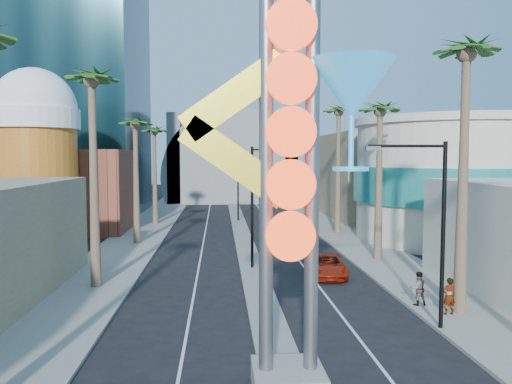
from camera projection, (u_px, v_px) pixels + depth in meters
name	position (u px, v px, depth m)	size (l,w,h in m)	color
sidewalk_west	(141.00, 234.00, 46.71)	(5.00, 100.00, 0.15)	gray
sidewalk_east	(340.00, 232.00, 48.11)	(5.00, 100.00, 0.15)	gray
median	(240.00, 229.00, 50.39)	(1.60, 84.00, 0.15)	gray
hotel_tower	(55.00, 12.00, 60.91)	(20.00, 20.00, 50.00)	black
brick_filler_west	(78.00, 191.00, 48.93)	(10.00, 10.00, 8.00)	brown
filler_east	(367.00, 176.00, 61.16)	(10.00, 20.00, 10.00)	#92815E
beer_mug	(36.00, 151.00, 40.63)	(7.00, 7.00, 14.50)	#B54A18
turquoise_building	(451.00, 181.00, 43.39)	(16.60, 16.60, 10.60)	beige
canopy	(232.00, 174.00, 83.91)	(22.00, 16.00, 22.00)	slate
neon_sign	(316.00, 159.00, 15.08)	(6.53, 2.60, 12.55)	gray
streetlight_0	(261.00, 195.00, 32.18)	(3.79, 0.25, 8.00)	black
streetlight_1	(233.00, 179.00, 55.98)	(3.79, 0.25, 8.00)	black
streetlight_2	(432.00, 218.00, 20.71)	(3.45, 0.25, 8.00)	black
palm_1	(92.00, 93.00, 27.08)	(2.40, 2.40, 12.70)	brown
palm_2	(135.00, 131.00, 41.10)	(2.40, 2.40, 11.20)	brown
palm_3	(154.00, 136.00, 53.03)	(2.40, 2.40, 11.20)	brown
palm_5	(466.00, 70.00, 22.40)	(2.40, 2.40, 13.20)	brown
palm_6	(380.00, 119.00, 34.43)	(2.40, 2.40, 11.70)	brown
palm_7	(339.00, 119.00, 46.31)	(2.40, 2.40, 12.70)	brown
red_pickup	(327.00, 265.00, 30.73)	(2.19, 4.75, 1.32)	#9D200C
pedestrian_a	(449.00, 296.00, 22.76)	(0.62, 0.41, 1.71)	gray
pedestrian_b	(418.00, 288.00, 24.21)	(0.80, 0.62, 1.65)	gray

